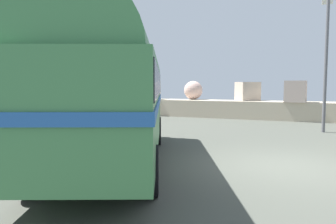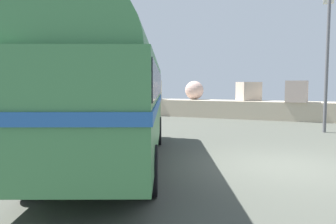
% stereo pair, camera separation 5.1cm
% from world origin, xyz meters
% --- Properties ---
extents(ground, '(32.00, 26.00, 0.02)m').
position_xyz_m(ground, '(0.00, 0.00, 0.01)').
color(ground, '#45473F').
extents(breakwater, '(31.36, 2.36, 2.46)m').
position_xyz_m(breakwater, '(-0.15, 11.84, 0.79)').
color(breakwater, '#BEB097').
rests_on(breakwater, ground).
extents(vintage_coach, '(5.67, 8.81, 3.70)m').
position_xyz_m(vintage_coach, '(-4.22, -1.37, 2.05)').
color(vintage_coach, black).
rests_on(vintage_coach, ground).
extents(lamp_post, '(0.44, 1.17, 5.94)m').
position_xyz_m(lamp_post, '(1.19, 7.14, 3.37)').
color(lamp_post, '#5B5B60').
rests_on(lamp_post, ground).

